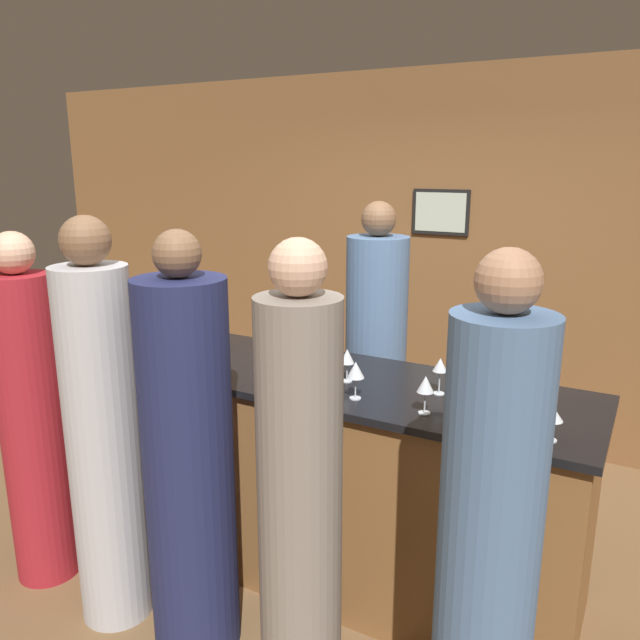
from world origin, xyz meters
The scene contains 18 objects.
ground_plane centered at (0.00, 0.00, 0.00)m, with size 14.00×14.00×0.00m, color brown.
back_wall centered at (0.00, 2.06, 1.40)m, with size 8.00×0.08×2.80m.
bar_counter centered at (0.00, 0.00, 0.54)m, with size 2.82×0.79×1.09m.
bartender centered at (0.04, 0.77, 0.88)m, with size 0.37×0.37×1.90m.
guest_0 centered at (0.41, -0.78, 0.88)m, with size 0.32×0.32×1.87m.
guest_1 centered at (1.13, -0.80, 0.88)m, with size 0.33×0.33×1.89m.
guest_2 centered at (-1.16, -0.75, 0.85)m, with size 0.31×0.31×1.81m.
guest_3 centered at (-0.62, -0.79, 0.89)m, with size 0.33×0.33×1.91m.
guest_4 centered at (-0.15, -0.75, 0.86)m, with size 0.38×0.38×1.87m.
wine_bottle_0 centered at (-1.06, -0.07, 1.21)m, with size 0.07×0.07×0.31m.
wine_glass_0 centered at (0.37, -0.22, 1.22)m, with size 0.08×0.08×0.17m.
wine_glass_1 centered at (-0.92, -0.17, 1.21)m, with size 0.07×0.07×0.16m.
wine_glass_2 centered at (1.21, -0.25, 1.19)m, with size 0.08×0.08×0.14m.
wine_glass_3 centered at (0.24, -0.03, 1.21)m, with size 0.07×0.07×0.16m.
wine_glass_4 centered at (0.70, -0.23, 1.21)m, with size 0.07×0.07×0.17m.
wine_glass_5 centered at (-0.01, 0.01, 1.20)m, with size 0.08×0.08×0.15m.
wine_glass_6 centered at (0.68, 0.02, 1.22)m, with size 0.07×0.07×0.17m.
wine_glass_7 centered at (0.02, -0.12, 1.22)m, with size 0.07×0.07×0.17m.
Camera 1 is at (1.50, -2.59, 2.12)m, focal length 35.00 mm.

